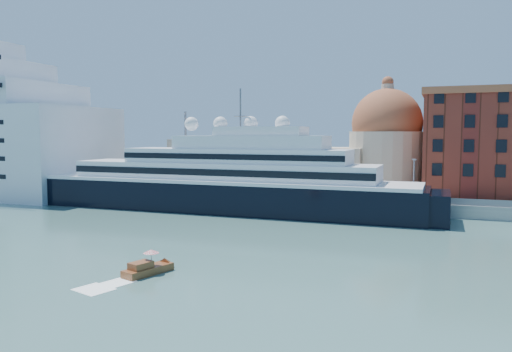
% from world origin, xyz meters
% --- Properties ---
extents(ground, '(400.00, 400.00, 0.00)m').
position_xyz_m(ground, '(0.00, 0.00, 0.00)').
color(ground, '#3C6863').
rests_on(ground, ground).
extents(quay, '(180.00, 10.00, 2.50)m').
position_xyz_m(quay, '(0.00, 34.00, 1.25)').
color(quay, gray).
rests_on(quay, ground).
extents(land, '(260.00, 72.00, 2.00)m').
position_xyz_m(land, '(0.00, 75.00, 1.00)').
color(land, slate).
rests_on(land, ground).
extents(quay_fence, '(180.00, 0.10, 1.20)m').
position_xyz_m(quay_fence, '(0.00, 29.50, 3.10)').
color(quay_fence, slate).
rests_on(quay_fence, quay).
extents(superyacht, '(94.97, 13.17, 28.38)m').
position_xyz_m(superyacht, '(-11.41, 23.00, 4.90)').
color(superyacht, black).
rests_on(superyacht, ground).
extents(service_barge, '(14.17, 7.35, 3.04)m').
position_xyz_m(service_barge, '(-55.49, 21.96, 0.87)').
color(service_barge, white).
rests_on(service_barge, ground).
extents(water_taxi, '(3.63, 6.25, 2.82)m').
position_xyz_m(water_taxi, '(4.93, -21.86, 0.68)').
color(water_taxi, maroon).
rests_on(water_taxi, ground).
extents(church, '(66.00, 18.00, 25.50)m').
position_xyz_m(church, '(6.39, 57.72, 10.91)').
color(church, beige).
rests_on(church, land).
extents(lamp_posts, '(120.80, 2.40, 18.00)m').
position_xyz_m(lamp_posts, '(-12.67, 32.27, 9.84)').
color(lamp_posts, slate).
rests_on(lamp_posts, quay).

